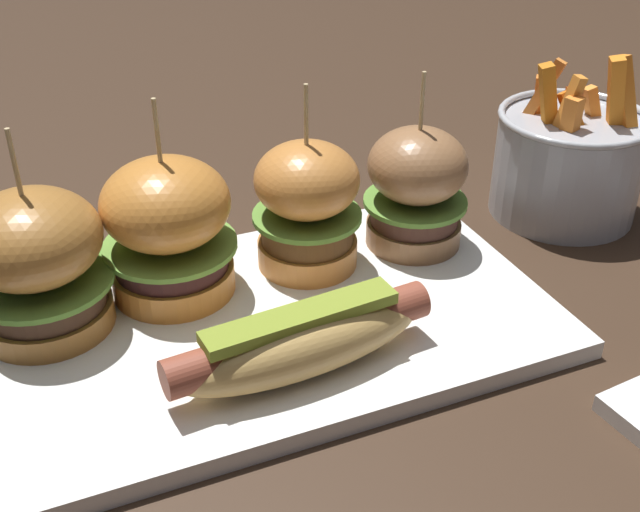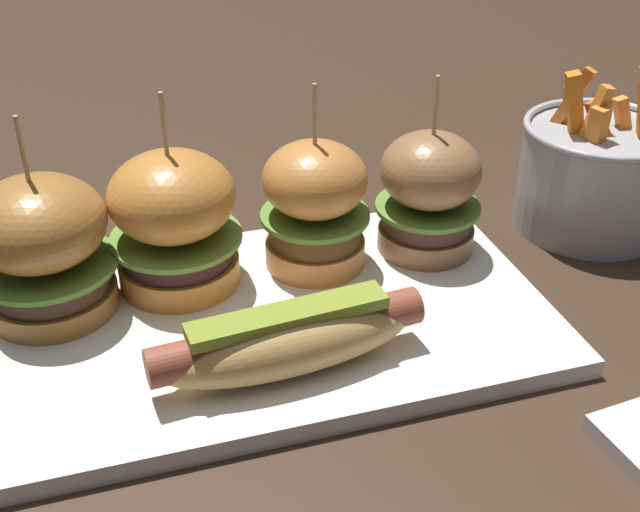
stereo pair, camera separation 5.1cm
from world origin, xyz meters
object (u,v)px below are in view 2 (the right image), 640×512
Objects in this scene: platter_main at (267,320)px; slider_far_left at (43,246)px; slider_center_right at (315,204)px; fries_bucket at (595,173)px; hot_dog at (290,339)px; slider_far_right at (429,192)px; slider_center_left at (174,219)px.

slider_far_left is at bearing 160.93° from platter_main.
slider_center_right is 0.25m from fries_bucket.
hot_dog is at bearing -113.62° from slider_center_right.
platter_main is 0.16m from slider_far_left.
platter_main is 0.16m from slider_far_right.
hot_dog is 1.22× the size of slider_center_left.
slider_far_left reaches higher than hot_dog.
slider_center_left is at bearing 5.73° from slider_far_left.
slider_far_right reaches higher than fries_bucket.
fries_bucket is at bearing 1.44° from slider_center_left.
slider_center_left is 0.10m from slider_center_right.
slider_far_left is at bearing 141.80° from hot_dog.
slider_far_right is at bearing -2.19° from slider_center_left.
slider_center_right is 0.09m from slider_far_right.
slider_center_left is at bearing 131.67° from platter_main.
fries_bucket is (0.36, 0.01, -0.02)m from slider_center_left.
slider_far_right is (0.09, -0.00, -0.00)m from slider_center_right.
slider_center_left is 1.02× the size of slider_center_right.
slider_center_left reaches higher than hot_dog.
hot_dog is at bearing -156.65° from fries_bucket.
slider_center_right reaches higher than platter_main.
hot_dog is 1.27× the size of slider_far_right.
slider_center_right is at bearing 66.38° from hot_dog.
hot_dog is at bearing -38.20° from slider_far_left.
fries_bucket is at bearing 2.96° from slider_center_right.
platter_main is 2.73× the size of slider_far_left.
slider_center_left is at bearing 177.81° from slider_far_right.
slider_far_left is at bearing -178.52° from slider_center_right.
fries_bucket is (0.31, 0.07, 0.04)m from platter_main.
hot_dog is (0.00, -0.06, 0.03)m from platter_main.
fries_bucket is (0.16, 0.02, -0.01)m from slider_far_right.
slider_far_left is (-0.14, 0.05, 0.06)m from platter_main.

